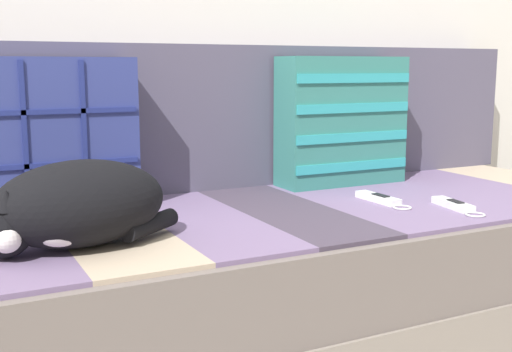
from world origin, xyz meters
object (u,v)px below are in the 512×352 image
at_px(couch, 313,271).
at_px(throw_pillow_quilted, 50,136).
at_px(throw_pillow_striped, 342,121).
at_px(sleeping_cat, 74,207).
at_px(game_remote_far, 380,199).
at_px(game_remote_near, 455,205).

bearing_deg(couch, throw_pillow_quilted, 162.67).
height_order(throw_pillow_striped, sleeping_cat, throw_pillow_striped).
bearing_deg(game_remote_far, sleeping_cat, -174.66).
bearing_deg(game_remote_near, couch, 140.34).
bearing_deg(sleeping_cat, throw_pillow_striped, 21.99).
bearing_deg(sleeping_cat, throw_pillow_quilted, 86.87).
height_order(throw_pillow_quilted, throw_pillow_striped, throw_pillow_striped).
bearing_deg(throw_pillow_quilted, throw_pillow_striped, -0.03).
distance_m(throw_pillow_quilted, game_remote_far, 0.87).
xyz_separation_m(throw_pillow_striped, sleeping_cat, (-0.89, -0.36, -0.11)).
bearing_deg(couch, game_remote_near, -39.66).
relative_size(throw_pillow_striped, sleeping_cat, 0.97).
xyz_separation_m(couch, throw_pillow_quilted, (-0.65, 0.20, 0.39)).
height_order(throw_pillow_striped, game_remote_far, throw_pillow_striped).
distance_m(sleeping_cat, game_remote_far, 0.83).
relative_size(throw_pillow_quilted, sleeping_cat, 0.99).
height_order(throw_pillow_quilted, game_remote_far, throw_pillow_quilted).
bearing_deg(sleeping_cat, game_remote_near, -4.52).
bearing_deg(game_remote_near, throw_pillow_striped, 97.68).
relative_size(couch, throw_pillow_quilted, 4.66).
relative_size(couch, sleeping_cat, 4.63).
bearing_deg(throw_pillow_quilted, couch, -17.33).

